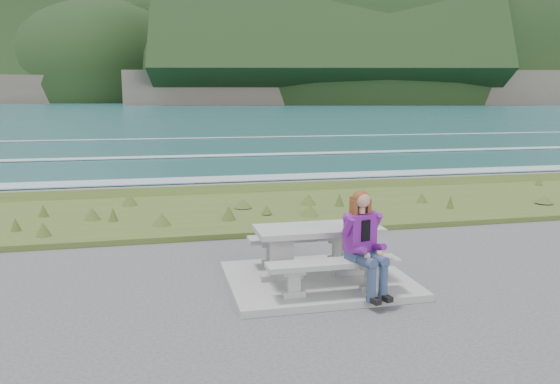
{
  "coord_description": "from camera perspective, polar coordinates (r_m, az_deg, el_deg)",
  "views": [
    {
      "loc": [
        -2.23,
        -7.3,
        2.69
      ],
      "look_at": [
        -0.29,
        1.2,
        1.16
      ],
      "focal_mm": 35.0,
      "sensor_mm": 36.0,
      "label": 1
    }
  ],
  "objects": [
    {
      "name": "concrete_slab",
      "position": [
        8.08,
        3.96,
        -9.16
      ],
      "size": [
        2.6,
        2.1,
        0.1
      ],
      "primitive_type": "cube",
      "color": "gray",
      "rests_on": "ground"
    },
    {
      "name": "picnic_table",
      "position": [
        7.89,
        4.02,
        -4.81
      ],
      "size": [
        1.8,
        0.75,
        0.75
      ],
      "color": "gray",
      "rests_on": "concrete_slab"
    },
    {
      "name": "bench_landward",
      "position": [
        7.32,
        5.59,
        -7.93
      ],
      "size": [
        1.8,
        0.35,
        0.45
      ],
      "color": "gray",
      "rests_on": "concrete_slab"
    },
    {
      "name": "bench_seaward",
      "position": [
        8.6,
        2.64,
        -5.16
      ],
      "size": [
        1.8,
        0.35,
        0.45
      ],
      "color": "gray",
      "rests_on": "concrete_slab"
    },
    {
      "name": "grass_verge",
      "position": [
        12.79,
        -2.52,
        -2.21
      ],
      "size": [
        160.0,
        4.5,
        0.22
      ],
      "primitive_type": "cube",
      "color": "#35521E",
      "rests_on": "ground"
    },
    {
      "name": "shore_drop",
      "position": [
        15.6,
        -4.44,
        -0.01
      ],
      "size": [
        160.0,
        0.8,
        2.2
      ],
      "primitive_type": "cube",
      "color": "#66594D",
      "rests_on": "ground"
    },
    {
      "name": "ocean",
      "position": [
        32.77,
        -8.84,
        2.07
      ],
      "size": [
        1600.0,
        1600.0,
        0.09
      ],
      "color": "#20545C",
      "rests_on": "ground"
    },
    {
      "name": "headland_range",
      "position": [
        448.99,
        12.76,
        10.64
      ],
      "size": [
        729.83,
        363.95,
        209.35
      ],
      "color": "#66594D",
      "rests_on": "ground"
    },
    {
      "name": "seated_woman",
      "position": [
        7.3,
        9.02,
        -6.76
      ],
      "size": [
        0.54,
        0.75,
        1.38
      ],
      "rotation": [
        0.0,
        0.0,
        0.27
      ],
      "color": "navy",
      "rests_on": "concrete_slab"
    }
  ]
}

